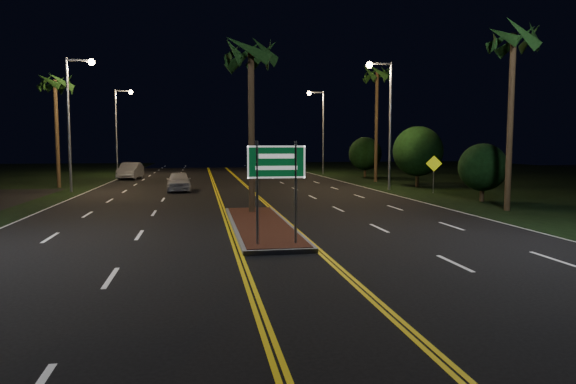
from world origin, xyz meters
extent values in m
plane|color=black|center=(0.00, 0.00, 0.00)|extent=(120.00, 120.00, 0.00)
cube|color=gray|center=(0.00, 7.00, 0.07)|extent=(2.25, 10.25, 0.15)
cube|color=#592819|center=(0.00, 7.00, 0.16)|extent=(2.00, 10.00, 0.02)
cylinder|color=gray|center=(-0.60, 2.80, 1.75)|extent=(0.08, 0.08, 3.20)
cylinder|color=gray|center=(0.60, 2.80, 1.75)|extent=(0.08, 0.08, 3.20)
cube|color=#07471E|center=(0.00, 2.80, 2.70)|extent=(1.80, 0.04, 1.00)
cube|color=white|center=(0.00, 2.77, 2.70)|extent=(1.80, 0.01, 1.00)
cylinder|color=gray|center=(-11.00, 24.00, 4.50)|extent=(0.18, 0.18, 9.00)
cube|color=gray|center=(-10.20, 24.00, 8.85)|extent=(1.60, 0.12, 0.12)
sphere|color=#FFC272|center=(-9.40, 24.00, 8.75)|extent=(0.44, 0.44, 0.44)
cylinder|color=gray|center=(-11.00, 44.00, 4.50)|extent=(0.18, 0.18, 9.00)
cube|color=gray|center=(-10.20, 44.00, 8.85)|extent=(1.60, 0.12, 0.12)
sphere|color=#FFC272|center=(-9.40, 44.00, 8.75)|extent=(0.44, 0.44, 0.44)
cylinder|color=gray|center=(11.00, 22.00, 4.50)|extent=(0.18, 0.18, 9.00)
cube|color=gray|center=(10.20, 22.00, 8.85)|extent=(1.60, 0.12, 0.12)
sphere|color=#FFC272|center=(9.40, 22.00, 8.75)|extent=(0.44, 0.44, 0.44)
cylinder|color=gray|center=(11.00, 42.00, 4.50)|extent=(0.18, 0.18, 9.00)
cube|color=gray|center=(10.20, 42.00, 8.85)|extent=(1.60, 0.12, 0.12)
sphere|color=#FFC272|center=(9.40, 42.00, 8.75)|extent=(0.44, 0.44, 0.44)
cylinder|color=#382819|center=(0.00, 10.50, 3.75)|extent=(0.28, 0.28, 7.50)
cylinder|color=#382819|center=(-12.80, 28.00, 4.00)|extent=(0.28, 0.28, 8.00)
cylinder|color=#382819|center=(12.50, 10.00, 4.25)|extent=(0.28, 0.28, 8.50)
cylinder|color=#382819|center=(12.80, 30.00, 4.75)|extent=(0.28, 0.28, 9.50)
cylinder|color=#382819|center=(13.50, 14.00, 0.45)|extent=(0.24, 0.24, 0.90)
sphere|color=black|center=(13.50, 14.00, 1.95)|extent=(2.70, 2.70, 2.70)
cylinder|color=#382819|center=(14.00, 24.00, 0.63)|extent=(0.24, 0.24, 1.26)
sphere|color=black|center=(14.00, 24.00, 2.73)|extent=(3.78, 3.78, 3.78)
cylinder|color=#382819|center=(13.80, 36.00, 0.54)|extent=(0.24, 0.24, 1.08)
sphere|color=black|center=(13.80, 36.00, 2.34)|extent=(3.24, 3.24, 3.24)
imported|color=silver|center=(-3.80, 23.65, 0.80)|extent=(2.27, 4.91, 1.61)
imported|color=silver|center=(-8.82, 37.48, 0.89)|extent=(2.80, 5.56, 1.79)
cylinder|color=gray|center=(13.00, 19.15, 1.09)|extent=(0.07, 0.07, 2.18)
cube|color=#F5FF0D|center=(13.00, 19.13, 1.98)|extent=(1.02, 0.30, 1.05)
camera|label=1|loc=(-2.31, -12.78, 3.23)|focal=32.00mm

